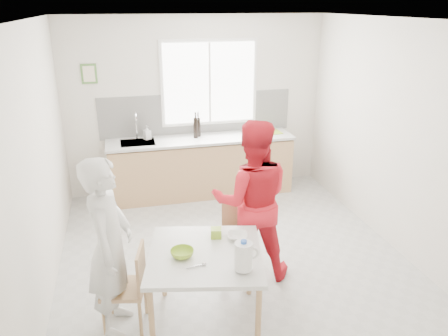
{
  "coord_description": "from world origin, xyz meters",
  "views": [
    {
      "loc": [
        -1.17,
        -4.32,
        2.85
      ],
      "look_at": [
        -0.06,
        0.2,
        1.08
      ],
      "focal_mm": 35.0,
      "sensor_mm": 36.0,
      "label": 1
    }
  ],
  "objects_px": {
    "bowl_green": "(182,253)",
    "milk_jug": "(244,256)",
    "wine_bottle_b": "(198,127)",
    "chair_left": "(130,284)",
    "wine_bottle_a": "(196,128)",
    "chair_far": "(239,237)",
    "person_red": "(252,201)",
    "dining_table": "(205,261)",
    "person_white": "(110,247)",
    "bowl_white": "(237,236)"
  },
  "relations": [
    {
      "from": "wine_bottle_a",
      "to": "dining_table",
      "type": "bearing_deg",
      "value": -98.76
    },
    {
      "from": "wine_bottle_a",
      "to": "wine_bottle_b",
      "type": "height_order",
      "value": "wine_bottle_a"
    },
    {
      "from": "bowl_green",
      "to": "milk_jug",
      "type": "height_order",
      "value": "milk_jug"
    },
    {
      "from": "chair_left",
      "to": "bowl_green",
      "type": "bearing_deg",
      "value": 84.15
    },
    {
      "from": "person_white",
      "to": "milk_jug",
      "type": "distance_m",
      "value": 1.2
    },
    {
      "from": "dining_table",
      "to": "wine_bottle_b",
      "type": "bearing_deg",
      "value": 80.49
    },
    {
      "from": "milk_jug",
      "to": "wine_bottle_a",
      "type": "xyz_separation_m",
      "value": [
        0.21,
        3.34,
        0.17
      ]
    },
    {
      "from": "person_red",
      "to": "wine_bottle_b",
      "type": "relative_size",
      "value": 5.9
    },
    {
      "from": "person_white",
      "to": "bowl_white",
      "type": "relative_size",
      "value": 8.8
    },
    {
      "from": "bowl_green",
      "to": "wine_bottle_b",
      "type": "xyz_separation_m",
      "value": [
        0.72,
        3.08,
        0.27
      ]
    },
    {
      "from": "wine_bottle_a",
      "to": "chair_far",
      "type": "bearing_deg",
      "value": -88.73
    },
    {
      "from": "dining_table",
      "to": "bowl_green",
      "type": "xyz_separation_m",
      "value": [
        -0.21,
        -0.01,
        0.11
      ]
    },
    {
      "from": "person_red",
      "to": "person_white",
      "type": "bearing_deg",
      "value": 32.14
    },
    {
      "from": "chair_far",
      "to": "person_red",
      "type": "bearing_deg",
      "value": 6.72
    },
    {
      "from": "chair_far",
      "to": "person_red",
      "type": "xyz_separation_m",
      "value": [
        0.13,
        -0.01,
        0.43
      ]
    },
    {
      "from": "bowl_green",
      "to": "milk_jug",
      "type": "xyz_separation_m",
      "value": [
        0.46,
        -0.33,
        0.11
      ]
    },
    {
      "from": "bowl_white",
      "to": "wine_bottle_b",
      "type": "relative_size",
      "value": 0.64
    },
    {
      "from": "dining_table",
      "to": "chair_far",
      "type": "bearing_deg",
      "value": 54.53
    },
    {
      "from": "wine_bottle_b",
      "to": "bowl_green",
      "type": "bearing_deg",
      "value": -103.18
    },
    {
      "from": "bowl_green",
      "to": "wine_bottle_a",
      "type": "bearing_deg",
      "value": 77.47
    },
    {
      "from": "bowl_green",
      "to": "wine_bottle_a",
      "type": "height_order",
      "value": "wine_bottle_a"
    },
    {
      "from": "milk_jug",
      "to": "bowl_green",
      "type": "bearing_deg",
      "value": 156.38
    },
    {
      "from": "person_white",
      "to": "bowl_white",
      "type": "distance_m",
      "value": 1.16
    },
    {
      "from": "milk_jug",
      "to": "bowl_white",
      "type": "bearing_deg",
      "value": 92.59
    },
    {
      "from": "chair_far",
      "to": "person_white",
      "type": "height_order",
      "value": "person_white"
    },
    {
      "from": "person_white",
      "to": "wine_bottle_a",
      "type": "distance_m",
      "value": 3.11
    },
    {
      "from": "chair_left",
      "to": "chair_far",
      "type": "distance_m",
      "value": 1.32
    },
    {
      "from": "dining_table",
      "to": "bowl_white",
      "type": "relative_size",
      "value": 6.21
    },
    {
      "from": "chair_left",
      "to": "wine_bottle_a",
      "type": "bearing_deg",
      "value": 170.52
    },
    {
      "from": "person_red",
      "to": "milk_jug",
      "type": "xyz_separation_m",
      "value": [
        -0.39,
        -1.05,
        0.03
      ]
    },
    {
      "from": "person_white",
      "to": "bowl_green",
      "type": "height_order",
      "value": "person_white"
    },
    {
      "from": "chair_left",
      "to": "wine_bottle_b",
      "type": "distance_m",
      "value": 3.22
    },
    {
      "from": "person_white",
      "to": "wine_bottle_a",
      "type": "relative_size",
      "value": 5.25
    },
    {
      "from": "dining_table",
      "to": "chair_far",
      "type": "xyz_separation_m",
      "value": [
        0.51,
        0.72,
        -0.23
      ]
    },
    {
      "from": "person_white",
      "to": "wine_bottle_b",
      "type": "xyz_separation_m",
      "value": [
        1.33,
        2.9,
        0.23
      ]
    },
    {
      "from": "wine_bottle_a",
      "to": "person_red",
      "type": "bearing_deg",
      "value": -85.4
    },
    {
      "from": "chair_far",
      "to": "bowl_white",
      "type": "xyz_separation_m",
      "value": [
        -0.17,
        -0.54,
        0.33
      ]
    },
    {
      "from": "dining_table",
      "to": "milk_jug",
      "type": "relative_size",
      "value": 4.46
    },
    {
      "from": "bowl_green",
      "to": "wine_bottle_b",
      "type": "distance_m",
      "value": 3.18
    },
    {
      "from": "dining_table",
      "to": "chair_left",
      "type": "relative_size",
      "value": 1.45
    },
    {
      "from": "bowl_green",
      "to": "wine_bottle_a",
      "type": "xyz_separation_m",
      "value": [
        0.67,
        3.01,
        0.28
      ]
    },
    {
      "from": "chair_far",
      "to": "wine_bottle_a",
      "type": "distance_m",
      "value": 2.37
    },
    {
      "from": "person_red",
      "to": "milk_jug",
      "type": "bearing_deg",
      "value": 81.8
    },
    {
      "from": "milk_jug",
      "to": "person_red",
      "type": "bearing_deg",
      "value": 81.8
    },
    {
      "from": "chair_far",
      "to": "bowl_white",
      "type": "height_order",
      "value": "chair_far"
    },
    {
      "from": "dining_table",
      "to": "chair_left",
      "type": "height_order",
      "value": "chair_left"
    },
    {
      "from": "chair_far",
      "to": "wine_bottle_b",
      "type": "bearing_deg",
      "value": 102.14
    },
    {
      "from": "milk_jug",
      "to": "wine_bottle_a",
      "type": "distance_m",
      "value": 3.36
    },
    {
      "from": "milk_jug",
      "to": "wine_bottle_b",
      "type": "bearing_deg",
      "value": 97.87
    },
    {
      "from": "bowl_green",
      "to": "milk_jug",
      "type": "distance_m",
      "value": 0.58
    }
  ]
}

